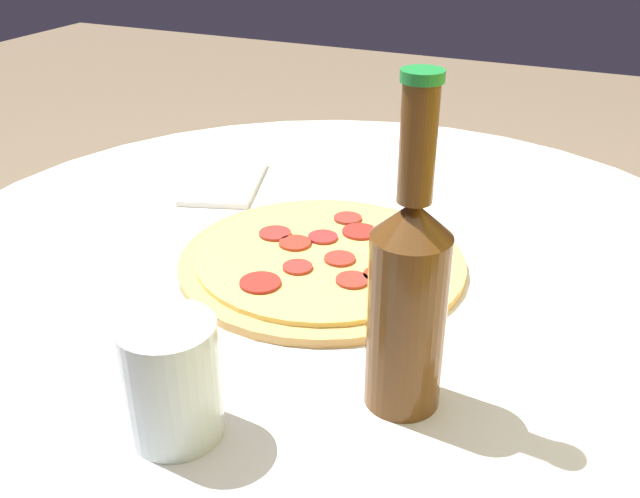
{
  "coord_description": "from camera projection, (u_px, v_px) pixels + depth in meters",
  "views": [
    {
      "loc": [
        0.68,
        0.29,
        1.07
      ],
      "look_at": [
        0.04,
        -0.0,
        0.7
      ],
      "focal_mm": 40.0,
      "sensor_mm": 36.0,
      "label": 1
    }
  ],
  "objects": [
    {
      "name": "beer_bottle",
      "position": [
        408.0,
        294.0,
        0.55
      ],
      "size": [
        0.06,
        0.06,
        0.27
      ],
      "color": "#563314",
      "rests_on": "table"
    },
    {
      "name": "table",
      "position": [
        335.0,
        372.0,
        0.91
      ],
      "size": [
        1.0,
        1.0,
        0.68
      ],
      "color": "silver",
      "rests_on": "ground_plane"
    },
    {
      "name": "napkin",
      "position": [
        225.0,
        183.0,
        1.0
      ],
      "size": [
        0.18,
        0.14,
        0.01
      ],
      "color": "white",
      "rests_on": "table"
    },
    {
      "name": "pizza",
      "position": [
        320.0,
        259.0,
        0.79
      ],
      "size": [
        0.32,
        0.32,
        0.02
      ],
      "color": "tan",
      "rests_on": "table"
    },
    {
      "name": "drinking_glass",
      "position": [
        172.0,
        380.0,
        0.54
      ],
      "size": [
        0.07,
        0.07,
        0.1
      ],
      "color": "silver",
      "rests_on": "table"
    }
  ]
}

